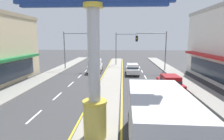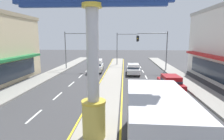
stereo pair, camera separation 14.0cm
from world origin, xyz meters
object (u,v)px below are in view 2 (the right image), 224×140
(sedan_near_right_lane, at_px, (133,69))
(box_truck_far_right_lane, at_px, (154,121))
(district_sign, at_px, (93,56))
(traffic_light_median_far, at_px, (125,43))
(traffic_light_right_side, at_px, (156,44))
(sedan_mid_left_lane, at_px, (170,83))
(traffic_light_left_side, at_px, (76,44))
(suv_near_left_lane, at_px, (96,66))

(sedan_near_right_lane, xyz_separation_m, box_truck_far_right_lane, (-0.03, -18.96, 0.91))
(district_sign, xyz_separation_m, traffic_light_median_far, (1.60, 26.65, -0.11))
(traffic_light_right_side, height_order, sedan_near_right_lane, traffic_light_right_side)
(district_sign, distance_m, sedan_mid_left_lane, 11.79)
(traffic_light_left_side, bearing_deg, suv_near_left_lane, -27.32)
(traffic_light_left_side, distance_m, suv_near_left_lane, 5.19)
(sedan_near_right_lane, bearing_deg, district_sign, -99.03)
(traffic_light_left_side, xyz_separation_m, traffic_light_median_far, (8.00, 5.58, -0.05))
(traffic_light_left_side, distance_m, traffic_light_median_far, 9.75)
(traffic_light_right_side, height_order, traffic_light_median_far, same)
(suv_near_left_lane, bearing_deg, district_sign, -81.68)
(traffic_light_left_side, distance_m, traffic_light_right_side, 12.79)
(traffic_light_median_far, bearing_deg, district_sign, -93.44)
(traffic_light_right_side, xyz_separation_m, sedan_near_right_lane, (-3.59, -3.19, -3.46))
(district_sign, bearing_deg, traffic_light_median_far, 86.56)
(traffic_light_median_far, relative_size, box_truck_far_right_lane, 0.89)
(traffic_light_right_side, distance_m, suv_near_left_lane, 9.90)
(district_sign, bearing_deg, sedan_near_right_lane, 80.97)
(district_sign, distance_m, sedan_near_right_lane, 18.23)
(sedan_near_right_lane, bearing_deg, traffic_light_right_side, 41.67)
(traffic_light_median_far, bearing_deg, suv_near_left_lane, -120.74)
(suv_near_left_lane, bearing_deg, sedan_mid_left_lane, -47.59)
(sedan_mid_left_lane, bearing_deg, sedan_near_right_lane, 111.92)
(sedan_near_right_lane, distance_m, suv_near_left_lane, 5.84)
(district_sign, bearing_deg, traffic_light_right_side, 72.95)
(traffic_light_left_side, relative_size, suv_near_left_lane, 1.33)
(traffic_light_left_side, relative_size, traffic_light_right_side, 1.00)
(traffic_light_median_far, relative_size, sedan_near_right_lane, 1.44)
(sedan_near_right_lane, bearing_deg, traffic_light_median_far, 97.63)
(suv_near_left_lane, bearing_deg, box_truck_far_right_lane, -74.76)
(traffic_light_right_side, distance_m, box_truck_far_right_lane, 22.59)
(traffic_light_right_side, height_order, suv_near_left_lane, traffic_light_right_side)
(district_sign, bearing_deg, sedan_mid_left_lane, 57.12)
(traffic_light_median_far, xyz_separation_m, box_truck_far_right_lane, (1.18, -27.94, -2.50))
(suv_near_left_lane, bearing_deg, traffic_light_left_side, 152.68)
(traffic_light_left_side, distance_m, box_truck_far_right_lane, 24.31)
(traffic_light_median_far, distance_m, sedan_mid_left_lane, 18.10)
(box_truck_far_right_lane, bearing_deg, sedan_near_right_lane, 89.92)
(sedan_near_right_lane, height_order, box_truck_far_right_lane, box_truck_far_right_lane)
(traffic_light_median_far, bearing_deg, sedan_near_right_lane, -82.37)
(sedan_mid_left_lane, bearing_deg, traffic_light_right_side, 88.58)
(suv_near_left_lane, bearing_deg, sedan_near_right_lane, -15.50)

